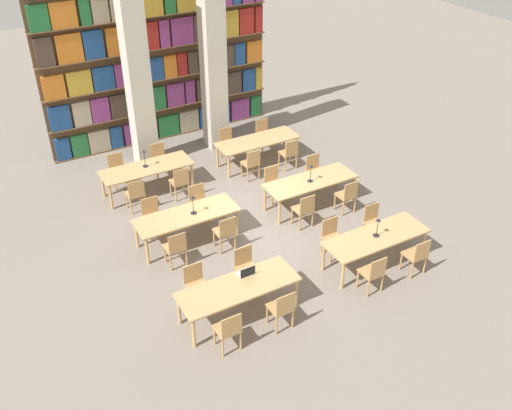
% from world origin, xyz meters
% --- Properties ---
extents(ground_plane, '(40.00, 40.00, 0.00)m').
position_xyz_m(ground_plane, '(0.00, 0.00, 0.00)').
color(ground_plane, gray).
extents(bookshelf_bank, '(6.88, 0.35, 5.50)m').
position_xyz_m(bookshelf_bank, '(-0.00, 5.44, 2.71)').
color(bookshelf_bank, brown).
rests_on(bookshelf_bank, ground_plane).
extents(pillar_left, '(0.59, 0.59, 6.00)m').
position_xyz_m(pillar_left, '(-1.11, 4.14, 3.00)').
color(pillar_left, beige).
rests_on(pillar_left, ground_plane).
extents(pillar_center, '(0.59, 0.59, 6.00)m').
position_xyz_m(pillar_center, '(1.11, 4.14, 3.00)').
color(pillar_center, beige).
rests_on(pillar_center, ground_plane).
extents(reading_table_0, '(2.36, 0.84, 0.73)m').
position_xyz_m(reading_table_0, '(-1.73, -2.63, 0.66)').
color(reading_table_0, tan).
rests_on(reading_table_0, ground_plane).
extents(chair_0, '(0.42, 0.40, 0.90)m').
position_xyz_m(chair_0, '(-2.30, -3.34, 0.49)').
color(chair_0, tan).
rests_on(chair_0, ground_plane).
extents(chair_1, '(0.42, 0.40, 0.90)m').
position_xyz_m(chair_1, '(-2.30, -1.93, 0.49)').
color(chair_1, tan).
rests_on(chair_1, ground_plane).
extents(chair_2, '(0.42, 0.40, 0.90)m').
position_xyz_m(chair_2, '(-1.18, -3.34, 0.49)').
color(chair_2, tan).
rests_on(chair_2, ground_plane).
extents(chair_3, '(0.42, 0.40, 0.90)m').
position_xyz_m(chair_3, '(-1.18, -1.93, 0.49)').
color(chair_3, tan).
rests_on(chair_3, ground_plane).
extents(laptop, '(0.32, 0.22, 0.21)m').
position_xyz_m(laptop, '(-1.43, -2.41, 0.77)').
color(laptop, silver).
rests_on(laptop, reading_table_0).
extents(reading_table_1, '(2.36, 0.84, 0.73)m').
position_xyz_m(reading_table_1, '(1.58, -2.66, 0.66)').
color(reading_table_1, tan).
rests_on(reading_table_1, ground_plane).
extents(chair_4, '(0.42, 0.40, 0.90)m').
position_xyz_m(chair_4, '(0.96, -3.37, 0.49)').
color(chair_4, tan).
rests_on(chair_4, ground_plane).
extents(chair_5, '(0.42, 0.40, 0.90)m').
position_xyz_m(chair_5, '(0.96, -1.96, 0.49)').
color(chair_5, tan).
rests_on(chair_5, ground_plane).
extents(chair_6, '(0.42, 0.40, 0.90)m').
position_xyz_m(chair_6, '(2.13, -3.37, 0.49)').
color(chair_6, tan).
rests_on(chair_6, ground_plane).
extents(chair_7, '(0.42, 0.40, 0.90)m').
position_xyz_m(chair_7, '(2.13, -1.96, 0.49)').
color(chair_7, tan).
rests_on(chair_7, ground_plane).
extents(desk_lamp_0, '(0.14, 0.14, 0.46)m').
position_xyz_m(desk_lamp_0, '(1.59, -2.66, 1.04)').
color(desk_lamp_0, '#232328').
rests_on(desk_lamp_0, reading_table_1).
extents(reading_table_2, '(2.36, 0.84, 0.73)m').
position_xyz_m(reading_table_2, '(-1.61, 0.07, 0.66)').
color(reading_table_2, tan).
rests_on(reading_table_2, ground_plane).
extents(chair_8, '(0.42, 0.40, 0.90)m').
position_xyz_m(chair_8, '(-2.18, -0.63, 0.49)').
color(chair_8, tan).
rests_on(chair_8, ground_plane).
extents(chair_9, '(0.42, 0.40, 0.90)m').
position_xyz_m(chair_9, '(-2.18, 0.78, 0.49)').
color(chair_9, tan).
rests_on(chair_9, ground_plane).
extents(chair_10, '(0.42, 0.40, 0.90)m').
position_xyz_m(chair_10, '(-0.99, -0.63, 0.49)').
color(chair_10, tan).
rests_on(chair_10, ground_plane).
extents(chair_11, '(0.42, 0.40, 0.90)m').
position_xyz_m(chair_11, '(-0.99, 0.78, 0.49)').
color(chair_11, tan).
rests_on(chair_11, ground_plane).
extents(desk_lamp_1, '(0.14, 0.14, 0.47)m').
position_xyz_m(desk_lamp_1, '(-1.45, 0.04, 1.05)').
color(desk_lamp_1, '#232328').
rests_on(desk_lamp_1, reading_table_2).
extents(reading_table_3, '(2.36, 0.84, 0.73)m').
position_xyz_m(reading_table_3, '(1.67, -0.04, 0.66)').
color(reading_table_3, tan).
rests_on(reading_table_3, ground_plane).
extents(chair_12, '(0.42, 0.40, 0.90)m').
position_xyz_m(chair_12, '(1.03, -0.75, 0.49)').
color(chair_12, tan).
rests_on(chair_12, ground_plane).
extents(chair_13, '(0.42, 0.40, 0.90)m').
position_xyz_m(chair_13, '(1.03, 0.66, 0.49)').
color(chair_13, tan).
rests_on(chair_13, ground_plane).
extents(chair_14, '(0.42, 0.40, 0.90)m').
position_xyz_m(chair_14, '(2.29, -0.75, 0.49)').
color(chair_14, tan).
rests_on(chair_14, ground_plane).
extents(chair_15, '(0.42, 0.40, 0.90)m').
position_xyz_m(chair_15, '(2.29, 0.66, 0.49)').
color(chair_15, tan).
rests_on(chair_15, ground_plane).
extents(desk_lamp_2, '(0.14, 0.14, 0.47)m').
position_xyz_m(desk_lamp_2, '(1.63, -0.08, 1.05)').
color(desk_lamp_2, '#232328').
rests_on(desk_lamp_2, reading_table_3).
extents(reading_table_4, '(2.36, 0.84, 0.73)m').
position_xyz_m(reading_table_4, '(-1.63, 2.58, 0.66)').
color(reading_table_4, tan).
rests_on(reading_table_4, ground_plane).
extents(chair_16, '(0.42, 0.40, 0.90)m').
position_xyz_m(chair_16, '(-2.20, 1.87, 0.49)').
color(chair_16, tan).
rests_on(chair_16, ground_plane).
extents(chair_17, '(0.42, 0.40, 0.90)m').
position_xyz_m(chair_17, '(-2.20, 3.28, 0.49)').
color(chair_17, tan).
rests_on(chair_17, ground_plane).
extents(chair_18, '(0.42, 0.40, 0.90)m').
position_xyz_m(chair_18, '(-1.02, 1.87, 0.49)').
color(chair_18, tan).
rests_on(chair_18, ground_plane).
extents(chair_19, '(0.42, 0.40, 0.90)m').
position_xyz_m(chair_19, '(-1.02, 3.28, 0.49)').
color(chair_19, tan).
rests_on(chair_19, ground_plane).
extents(desk_lamp_3, '(0.14, 0.14, 0.48)m').
position_xyz_m(desk_lamp_3, '(-1.64, 2.62, 1.05)').
color(desk_lamp_3, '#232328').
rests_on(desk_lamp_3, reading_table_4).
extents(reading_table_5, '(2.36, 0.84, 0.73)m').
position_xyz_m(reading_table_5, '(1.63, 2.53, 0.66)').
color(reading_table_5, tan).
rests_on(reading_table_5, ground_plane).
extents(chair_20, '(0.42, 0.40, 0.90)m').
position_xyz_m(chair_20, '(1.03, 1.83, 0.49)').
color(chair_20, tan).
rests_on(chair_20, ground_plane).
extents(chair_21, '(0.42, 0.40, 0.90)m').
position_xyz_m(chair_21, '(1.03, 3.23, 0.49)').
color(chair_21, tan).
rests_on(chair_21, ground_plane).
extents(chair_22, '(0.42, 0.40, 0.90)m').
position_xyz_m(chair_22, '(2.23, 1.83, 0.49)').
color(chair_22, tan).
rests_on(chair_22, ground_plane).
extents(chair_23, '(0.42, 0.40, 0.90)m').
position_xyz_m(chair_23, '(2.23, 3.23, 0.49)').
color(chair_23, tan).
rests_on(chair_23, ground_plane).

